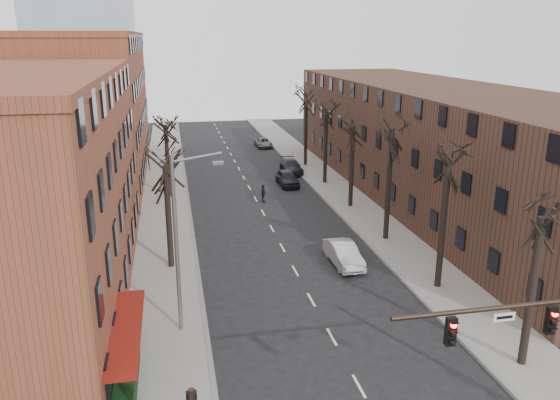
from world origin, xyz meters
TOP-DOWN VIEW (x-y plane):
  - sidewalk_left at (-8.00, 35.00)m, footprint 4.00×90.00m
  - sidewalk_right at (8.00, 35.00)m, footprint 4.00×90.00m
  - building_left_near at (-16.00, 15.00)m, footprint 12.00×26.00m
  - building_left_far at (-16.00, 44.00)m, footprint 12.00×28.00m
  - building_right at (16.00, 30.00)m, footprint 12.00×50.00m
  - awning_left at (-9.40, 6.00)m, footprint 1.20×7.00m
  - hedge at (-9.50, 5.00)m, footprint 0.80×6.00m
  - tree_right_a at (7.60, 4.00)m, footprint 5.20×5.20m
  - tree_right_b at (7.60, 12.00)m, footprint 5.20×5.20m
  - tree_right_c at (7.60, 20.00)m, footprint 5.20×5.20m
  - tree_right_d at (7.60, 28.00)m, footprint 5.20×5.20m
  - tree_right_e at (7.60, 36.00)m, footprint 5.20×5.20m
  - tree_right_f at (7.60, 44.00)m, footprint 5.20×5.20m
  - tree_left_a at (-7.60, 18.00)m, footprint 5.20×5.20m
  - tree_left_b at (-7.60, 34.00)m, footprint 5.20×5.20m
  - streetlight at (-7.03, 10.00)m, footprint 2.45×0.22m
  - silver_sedan at (3.27, 16.39)m, footprint 1.66×4.38m
  - parked_car_near at (3.80, 36.11)m, footprint 1.86×4.40m
  - parked_car_mid at (5.30, 41.07)m, footprint 2.06×4.84m
  - parked_car_far at (4.77, 55.71)m, footprint 2.06×4.26m
  - pedestrian_crossing at (0.53, 30.98)m, footprint 0.41×0.94m

SIDE VIEW (x-z plane):
  - awning_left at x=-9.40m, z-range -0.07..0.07m
  - tree_right_a at x=7.60m, z-range -5.00..5.00m
  - tree_right_b at x=7.60m, z-range -5.40..5.40m
  - tree_right_c at x=7.60m, z-range -5.80..5.80m
  - tree_right_d at x=7.60m, z-range -5.00..5.00m
  - tree_right_e at x=7.60m, z-range -5.40..5.40m
  - tree_right_f at x=7.60m, z-range -5.80..5.80m
  - tree_left_a at x=-7.60m, z-range -4.75..4.75m
  - tree_left_b at x=-7.60m, z-range -4.75..4.75m
  - sidewalk_left at x=-8.00m, z-range 0.00..0.15m
  - sidewalk_right at x=8.00m, z-range 0.00..0.15m
  - parked_car_far at x=4.77m, z-range 0.00..1.17m
  - hedge at x=-9.50m, z-range 0.15..1.15m
  - parked_car_mid at x=5.30m, z-range 0.00..1.39m
  - silver_sedan at x=3.27m, z-range 0.00..1.43m
  - parked_car_near at x=3.80m, z-range 0.00..1.49m
  - pedestrian_crossing at x=0.53m, z-range 0.00..1.59m
  - building_right at x=16.00m, z-range 0.00..10.00m
  - streetlight at x=-7.03m, z-range 0.50..9.53m
  - building_left_near at x=-16.00m, z-range 0.00..12.00m
  - building_left_far at x=-16.00m, z-range 0.00..14.00m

